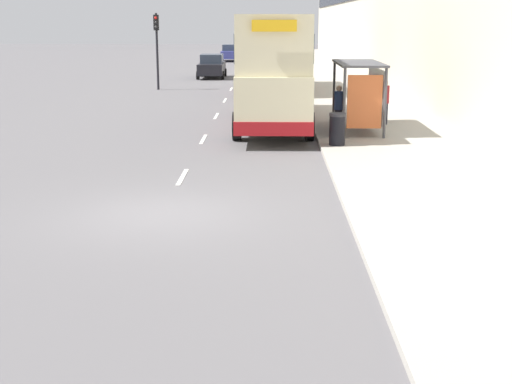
{
  "coord_description": "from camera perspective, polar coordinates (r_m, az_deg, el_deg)",
  "views": [
    {
      "loc": [
        2.34,
        -14.95,
        4.13
      ],
      "look_at": [
        1.77,
        15.04,
        -3.14
      ],
      "focal_mm": 50.0,
      "sensor_mm": 36.0,
      "label": 1
    }
  ],
  "objects": [
    {
      "name": "double_decker_bus_near",
      "position": [
        28.39,
        1.37,
        9.9
      ],
      "size": [
        2.85,
        11.5,
        4.3
      ],
      "color": "beige",
      "rests_on": "ground_plane"
    },
    {
      "name": "pavement",
      "position": [
        53.77,
        5.59,
        9.23
      ],
      "size": [
        5.0,
        93.0,
        0.14
      ],
      "color": "#A39E93",
      "rests_on": "ground_plane"
    },
    {
      "name": "pedestrian_at_shelter",
      "position": [
        26.31,
        6.63,
        6.69
      ],
      "size": [
        0.33,
        0.33,
        1.68
      ],
      "color": "#23232D",
      "rests_on": "ground_plane"
    },
    {
      "name": "car_0",
      "position": [
        81.92,
        1.3,
        11.33
      ],
      "size": [
        2.09,
        3.99,
        1.72
      ],
      "color": "navy",
      "rests_on": "ground_plane"
    },
    {
      "name": "bus_shelter",
      "position": [
        26.43,
        8.64,
        8.58
      ],
      "size": [
        1.6,
        4.2,
        2.48
      ],
      "color": "#4C4C51",
      "rests_on": "ground_plane"
    },
    {
      "name": "lane_mark_4",
      "position": [
        43.91,
        -2.0,
        8.23
      ],
      "size": [
        0.12,
        2.0,
        0.01
      ],
      "color": "silver",
      "rests_on": "ground_plane"
    },
    {
      "name": "lane_mark_8",
      "position": [
        68.75,
        -0.89,
        10.18
      ],
      "size": [
        0.12,
        2.0,
        0.01
      ],
      "color": "silver",
      "rests_on": "ground_plane"
    },
    {
      "name": "litter_bin",
      "position": [
        23.4,
        6.52,
        5.03
      ],
      "size": [
        0.55,
        0.55,
        1.05
      ],
      "color": "black",
      "rests_on": "ground_plane"
    },
    {
      "name": "traffic_light_far_kerb",
      "position": [
        43.79,
        -7.95,
        12.09
      ],
      "size": [
        0.3,
        0.32,
        4.51
      ],
      "color": "black",
      "rests_on": "ground_plane"
    },
    {
      "name": "pedestrian_2",
      "position": [
        28.38,
        10.25,
        7.13
      ],
      "size": [
        0.34,
        0.34,
        1.73
      ],
      "color": "#23232D",
      "rests_on": "ground_plane"
    },
    {
      "name": "double_decker_bus_ahead",
      "position": [
        42.23,
        1.3,
        11.12
      ],
      "size": [
        2.85,
        10.31,
        4.3
      ],
      "color": "beige",
      "rests_on": "ground_plane"
    },
    {
      "name": "lane_mark_7",
      "position": [
        62.53,
        -1.08,
        9.84
      ],
      "size": [
        0.12,
        2.0,
        0.01
      ],
      "color": "silver",
      "rests_on": "ground_plane"
    },
    {
      "name": "lane_mark_1",
      "position": [
        25.39,
        -4.23,
        4.24
      ],
      "size": [
        0.12,
        2.0,
        0.01
      ],
      "color": "silver",
      "rests_on": "ground_plane"
    },
    {
      "name": "pedestrian_1",
      "position": [
        29.39,
        10.09,
        7.43
      ],
      "size": [
        0.36,
        0.36,
        1.81
      ],
      "color": "#23232D",
      "rests_on": "ground_plane"
    },
    {
      "name": "car_3",
      "position": [
        73.98,
        -2.07,
        11.06
      ],
      "size": [
        1.94,
        4.37,
        1.67
      ],
      "rotation": [
        0.0,
        0.0,
        3.14
      ],
      "color": "navy",
      "rests_on": "ground_plane"
    },
    {
      "name": "ground_plane",
      "position": [
        15.69,
        -7.53,
        -1.76
      ],
      "size": [
        220.0,
        220.0,
        0.0
      ],
      "primitive_type": "plane",
      "color": "#5B595B"
    },
    {
      "name": "car_1",
      "position": [
        52.54,
        -3.56,
        10.01
      ],
      "size": [
        1.96,
        4.43,
        1.7
      ],
      "rotation": [
        0.0,
        0.0,
        3.14
      ],
      "color": "black",
      "rests_on": "ground_plane"
    },
    {
      "name": "lane_mark_6",
      "position": [
        56.32,
        -1.32,
        9.42
      ],
      "size": [
        0.12,
        2.0,
        0.01
      ],
      "color": "silver",
      "rests_on": "ground_plane"
    },
    {
      "name": "lane_mark_0",
      "position": [
        19.3,
        -5.9,
        1.21
      ],
      "size": [
        0.12,
        2.0,
        0.01
      ],
      "color": "silver",
      "rests_on": "ground_plane"
    },
    {
      "name": "lane_mark_2",
      "position": [
        31.54,
        -3.2,
        6.09
      ],
      "size": [
        0.12,
        2.0,
        0.01
      ],
      "color": "silver",
      "rests_on": "ground_plane"
    },
    {
      "name": "lane_mark_3",
      "position": [
        37.71,
        -2.5,
        7.33
      ],
      "size": [
        0.12,
        2.0,
        0.01
      ],
      "color": "silver",
      "rests_on": "ground_plane"
    },
    {
      "name": "car_2",
      "position": [
        71.24,
        1.53,
        10.99
      ],
      "size": [
        2.0,
        4.18,
        1.74
      ],
      "color": "silver",
      "rests_on": "ground_plane"
    },
    {
      "name": "lane_mark_5",
      "position": [
        50.11,
        -1.62,
        8.9
      ],
      "size": [
        0.12,
        2.0,
        0.01
      ],
      "color": "silver",
      "rests_on": "ground_plane"
    }
  ]
}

